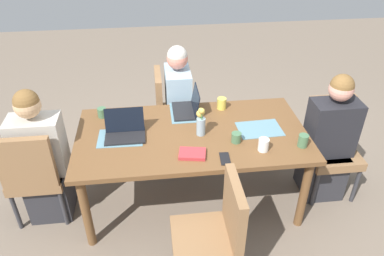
# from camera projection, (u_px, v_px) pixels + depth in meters

# --- Properties ---
(ground_plane) EXTENTS (10.00, 10.00, 0.00)m
(ground_plane) POSITION_uv_depth(u_px,v_px,m) (192.00, 198.00, 3.45)
(ground_plane) COLOR #756656
(dining_table) EXTENTS (1.89, 0.99, 0.73)m
(dining_table) POSITION_uv_depth(u_px,v_px,m) (192.00, 141.00, 3.09)
(dining_table) COLOR brown
(dining_table) RESTS_ON ground_plane
(chair_head_right_left_near) EXTENTS (0.44, 0.44, 0.90)m
(chair_head_right_left_near) POSITION_uv_depth(u_px,v_px,m) (34.00, 172.00, 3.00)
(chair_head_right_left_near) COLOR olive
(chair_head_right_left_near) RESTS_ON ground_plane
(person_head_right_left_near) EXTENTS (0.40, 0.36, 1.19)m
(person_head_right_left_near) POSITION_uv_depth(u_px,v_px,m) (43.00, 163.00, 3.05)
(person_head_right_left_near) COLOR #2D2D33
(person_head_right_left_near) RESTS_ON ground_plane
(chair_head_left_left_mid) EXTENTS (0.44, 0.44, 0.90)m
(chair_head_left_left_mid) POSITION_uv_depth(u_px,v_px,m) (330.00, 141.00, 3.35)
(chair_head_left_left_mid) COLOR olive
(chair_head_left_left_mid) RESTS_ON ground_plane
(person_head_left_left_mid) EXTENTS (0.40, 0.36, 1.19)m
(person_head_left_left_mid) POSITION_uv_depth(u_px,v_px,m) (328.00, 144.00, 3.27)
(person_head_left_left_mid) COLOR #2D2D33
(person_head_left_left_mid) RESTS_ON ground_plane
(chair_near_left_far) EXTENTS (0.44, 0.44, 0.90)m
(chair_near_left_far) POSITION_uv_depth(u_px,v_px,m) (171.00, 108.00, 3.84)
(chair_near_left_far) COLOR olive
(chair_near_left_far) RESTS_ON ground_plane
(person_near_left_far) EXTENTS (0.36, 0.40, 1.19)m
(person_near_left_far) POSITION_uv_depth(u_px,v_px,m) (178.00, 109.00, 3.78)
(person_near_left_far) COLOR #2D2D33
(person_near_left_far) RESTS_ON ground_plane
(chair_far_right_near) EXTENTS (0.44, 0.44, 0.90)m
(chair_far_right_near) POSITION_uv_depth(u_px,v_px,m) (216.00, 231.00, 2.49)
(chair_far_right_near) COLOR olive
(chair_far_right_near) RESTS_ON ground_plane
(flower_vase) EXTENTS (0.07, 0.10, 0.26)m
(flower_vase) POSITION_uv_depth(u_px,v_px,m) (201.00, 121.00, 2.97)
(flower_vase) COLOR #8EA8B7
(flower_vase) RESTS_ON dining_table
(placemat_head_right_left_near) EXTENTS (0.37, 0.27, 0.00)m
(placemat_head_right_left_near) POSITION_uv_depth(u_px,v_px,m) (121.00, 137.00, 3.00)
(placemat_head_right_left_near) COLOR slate
(placemat_head_right_left_near) RESTS_ON dining_table
(placemat_head_left_left_mid) EXTENTS (0.37, 0.28, 0.00)m
(placemat_head_left_left_mid) POSITION_uv_depth(u_px,v_px,m) (260.00, 129.00, 3.10)
(placemat_head_left_left_mid) COLOR slate
(placemat_head_left_left_mid) RESTS_ON dining_table
(placemat_near_left_far) EXTENTS (0.26, 0.36, 0.00)m
(placemat_near_left_far) POSITION_uv_depth(u_px,v_px,m) (185.00, 112.00, 3.32)
(placemat_near_left_far) COLOR slate
(placemat_near_left_far) RESTS_ON dining_table
(laptop_near_left_far) EXTENTS (0.22, 0.32, 0.21)m
(laptop_near_left_far) POSITION_uv_depth(u_px,v_px,m) (188.00, 108.00, 3.31)
(laptop_near_left_far) COLOR black
(laptop_near_left_far) RESTS_ON dining_table
(laptop_head_right_left_near) EXTENTS (0.32, 0.22, 0.21)m
(laptop_head_right_left_near) POSITION_uv_depth(u_px,v_px,m) (125.00, 131.00, 3.00)
(laptop_head_right_left_near) COLOR black
(laptop_head_right_left_near) RESTS_ON dining_table
(coffee_mug_near_left) EXTENTS (0.08, 0.08, 0.10)m
(coffee_mug_near_left) POSITION_uv_depth(u_px,v_px,m) (303.00, 141.00, 2.88)
(coffee_mug_near_left) COLOR #47704C
(coffee_mug_near_left) RESTS_ON dining_table
(coffee_mug_near_right) EXTENTS (0.08, 0.08, 0.10)m
(coffee_mug_near_right) POSITION_uv_depth(u_px,v_px,m) (264.00, 145.00, 2.83)
(coffee_mug_near_right) COLOR white
(coffee_mug_near_right) RESTS_ON dining_table
(coffee_mug_centre_left) EXTENTS (0.08, 0.08, 0.08)m
(coffee_mug_centre_left) POSITION_uv_depth(u_px,v_px,m) (102.00, 112.00, 3.24)
(coffee_mug_centre_left) COLOR #47704C
(coffee_mug_centre_left) RESTS_ON dining_table
(coffee_mug_centre_right) EXTENTS (0.08, 0.08, 0.08)m
(coffee_mug_centre_right) POSITION_uv_depth(u_px,v_px,m) (236.00, 137.00, 2.93)
(coffee_mug_centre_right) COLOR #47704C
(coffee_mug_centre_right) RESTS_ON dining_table
(coffee_mug_far_left) EXTENTS (0.08, 0.08, 0.10)m
(coffee_mug_far_left) POSITION_uv_depth(u_px,v_px,m) (222.00, 103.00, 3.36)
(coffee_mug_far_left) COLOR #DBC64C
(coffee_mug_far_left) RESTS_ON dining_table
(book_red_cover) EXTENTS (0.22, 0.17, 0.03)m
(book_red_cover) POSITION_uv_depth(u_px,v_px,m) (192.00, 154.00, 2.80)
(book_red_cover) COLOR #B73338
(book_red_cover) RESTS_ON dining_table
(phone_black) EXTENTS (0.08, 0.15, 0.01)m
(phone_black) POSITION_uv_depth(u_px,v_px,m) (225.00, 159.00, 2.76)
(phone_black) COLOR black
(phone_black) RESTS_ON dining_table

